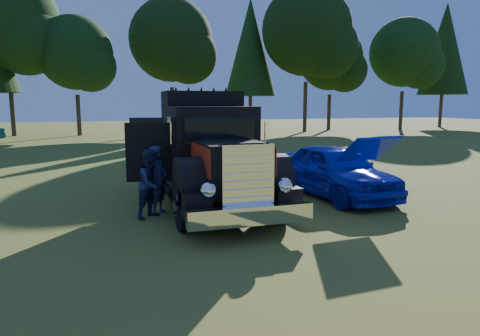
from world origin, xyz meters
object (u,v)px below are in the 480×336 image
object	(u,v)px
hotrod_coupe	(336,170)
spectator_near	(159,180)
diamond_t_truck	(209,157)
spectator_far	(151,184)

from	to	relation	value
hotrod_coupe	spectator_near	world-z (taller)	hotrod_coupe
diamond_t_truck	spectator_far	size ratio (longest dim) A/B	4.40
hotrod_coupe	spectator_near	size ratio (longest dim) A/B	2.74
spectator_near	diamond_t_truck	bearing A→B (deg)	-36.56
diamond_t_truck	hotrod_coupe	size ratio (longest dim) A/B	1.57
diamond_t_truck	spectator_far	bearing A→B (deg)	-153.52
spectator_far	diamond_t_truck	bearing A→B (deg)	-14.02
hotrod_coupe	spectator_near	bearing A→B (deg)	-174.95
hotrod_coupe	diamond_t_truck	bearing A→B (deg)	179.03
diamond_t_truck	spectator_far	xyz separation A→B (m)	(-1.59, -0.79, -0.47)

